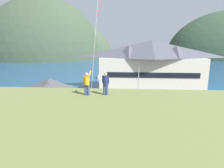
{
  "coord_description": "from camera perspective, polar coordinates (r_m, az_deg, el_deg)",
  "views": [
    {
      "loc": [
        1.94,
        -22.31,
        10.59
      ],
      "look_at": [
        -0.18,
        9.0,
        3.68
      ],
      "focal_mm": 29.91,
      "sensor_mm": 36.0,
      "label": 1
    }
  ],
  "objects": [
    {
      "name": "ground_plane",
      "position": [
        24.77,
        -1.01,
        -12.9
      ],
      "size": [
        600.0,
        600.0,
        0.0
      ],
      "primitive_type": "plane",
      "color": "#66604C"
    },
    {
      "name": "parking_lot_pad",
      "position": [
        29.34,
        -0.18,
        -8.64
      ],
      "size": [
        40.0,
        20.0,
        0.1
      ],
      "primitive_type": "cube",
      "color": "gray",
      "rests_on": "ground"
    },
    {
      "name": "bay_water",
      "position": [
        83.01,
        2.51,
        5.09
      ],
      "size": [
        360.0,
        84.0,
        0.03
      ],
      "primitive_type": "cube",
      "color": "navy",
      "rests_on": "ground"
    },
    {
      "name": "far_hill_west_ridge",
      "position": [
        153.37,
        -25.53,
        7.26
      ],
      "size": [
        132.46,
        47.47,
        73.26
      ],
      "primitive_type": "ellipsoid",
      "color": "#42513D",
      "rests_on": "ground"
    },
    {
      "name": "far_hill_east_peak",
      "position": [
        143.71,
        -20.03,
        7.45
      ],
      "size": [
        84.48,
        67.7,
        82.73
      ],
      "primitive_type": "ellipsoid",
      "color": "#3D4C38",
      "rests_on": "ground"
    },
    {
      "name": "harbor_lodge",
      "position": [
        43.16,
        11.74,
        5.98
      ],
      "size": [
        23.75,
        9.3,
        11.21
      ],
      "color": "beige",
      "rests_on": "ground"
    },
    {
      "name": "storage_shed_near_lot",
      "position": [
        30.5,
        -18.23,
        -3.1
      ],
      "size": [
        6.25,
        4.98,
        5.32
      ],
      "color": "#338475",
      "rests_on": "ground"
    },
    {
      "name": "storage_shed_waterside",
      "position": [
        46.32,
        1.62,
        2.08
      ],
      "size": [
        5.17,
        5.68,
        4.38
      ],
      "color": "beige",
      "rests_on": "ground"
    },
    {
      "name": "wharf_dock",
      "position": [
        55.85,
        0.19,
        1.85
      ],
      "size": [
        3.2,
        14.12,
        0.7
      ],
      "color": "#70604C",
      "rests_on": "ground"
    },
    {
      "name": "moored_boat_wharfside",
      "position": [
        57.99,
        -3.02,
        2.6
      ],
      "size": [
        2.18,
        6.57,
        2.16
      ],
      "color": "silver",
      "rests_on": "ground"
    },
    {
      "name": "moored_boat_outer_mooring",
      "position": [
        57.02,
        3.68,
        2.43
      ],
      "size": [
        2.66,
        6.69,
        2.16
      ],
      "color": "silver",
      "rests_on": "ground"
    },
    {
      "name": "parked_car_lone_by_shed",
      "position": [
        32.66,
        20.67,
        -5.37
      ],
      "size": [
        4.23,
        2.11,
        1.82
      ],
      "color": "black",
      "rests_on": "parking_lot_pad"
    },
    {
      "name": "parked_car_mid_row_center",
      "position": [
        29.64,
        -1.13,
        -6.33
      ],
      "size": [
        4.3,
        2.25,
        1.82
      ],
      "color": "#236633",
      "rests_on": "parking_lot_pad"
    },
    {
      "name": "parked_car_corner_spot",
      "position": [
        34.41,
        -25.9,
        -4.94
      ],
      "size": [
        4.24,
        2.14,
        1.82
      ],
      "color": "#9EA3A8",
      "rests_on": "parking_lot_pad"
    },
    {
      "name": "parked_car_back_row_left",
      "position": [
        27.4,
        27.68,
        -9.42
      ],
      "size": [
        4.2,
        2.07,
        1.82
      ],
      "color": "#B28923",
      "rests_on": "parking_lot_pad"
    },
    {
      "name": "parked_car_front_row_red",
      "position": [
        31.38,
        11.08,
        -5.5
      ],
      "size": [
        4.32,
        2.3,
        1.82
      ],
      "color": "black",
      "rests_on": "parking_lot_pad"
    },
    {
      "name": "parking_light_pole",
      "position": [
        33.67,
        8.05,
        0.55
      ],
      "size": [
        0.24,
        0.78,
        6.22
      ],
      "color": "#ADADB2",
      "rests_on": "parking_lot_pad"
    },
    {
      "name": "person_kite_flyer",
      "position": [
        14.2,
        -7.69,
        0.32
      ],
      "size": [
        0.57,
        0.64,
        1.86
      ],
      "color": "#384770",
      "rests_on": "grassy_hill_foreground"
    },
    {
      "name": "person_companion",
      "position": [
        14.15,
        -1.96,
        0.32
      ],
      "size": [
        0.54,
        0.4,
        1.74
      ],
      "color": "#384770",
      "rests_on": "grassy_hill_foreground"
    }
  ]
}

